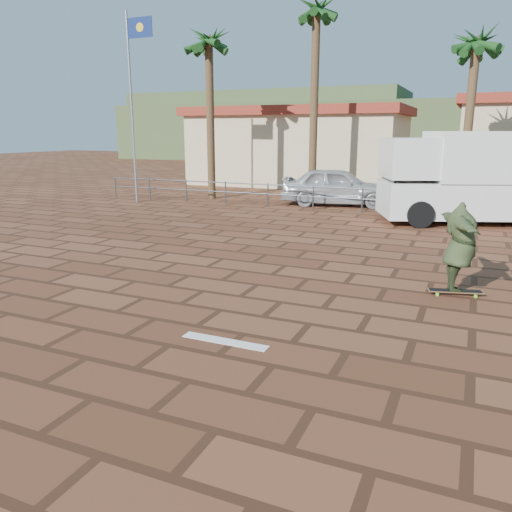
{
  "coord_description": "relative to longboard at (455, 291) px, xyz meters",
  "views": [
    {
      "loc": [
        3.97,
        -7.5,
        3.12
      ],
      "look_at": [
        0.26,
        1.0,
        0.8
      ],
      "focal_mm": 35.0,
      "sensor_mm": 36.0,
      "label": 1
    }
  ],
  "objects": [
    {
      "name": "ground",
      "position": [
        -3.83,
        -2.58,
        -0.08
      ],
      "size": [
        120.0,
        120.0,
        0.0
      ],
      "primitive_type": "plane",
      "color": "brown",
      "rests_on": "ground"
    },
    {
      "name": "paint_stripe",
      "position": [
        -3.13,
        -3.78,
        -0.08
      ],
      "size": [
        1.4,
        0.22,
        0.01
      ],
      "primitive_type": "cube",
      "color": "white",
      "rests_on": "ground"
    },
    {
      "name": "guardrail",
      "position": [
        -3.83,
        9.42,
        0.6
      ],
      "size": [
        24.06,
        0.06,
        1.0
      ],
      "color": "#47494F",
      "rests_on": "ground"
    },
    {
      "name": "flagpole",
      "position": [
        -13.7,
        8.42,
        4.56
      ],
      "size": [
        1.3,
        0.1,
        8.0
      ],
      "color": "gray",
      "rests_on": "ground"
    },
    {
      "name": "palm_far_left",
      "position": [
        -11.33,
        10.92,
        6.75
      ],
      "size": [
        2.4,
        2.4,
        8.25
      ],
      "color": "brown",
      "rests_on": "ground"
    },
    {
      "name": "palm_left",
      "position": [
        -6.83,
        12.42,
        7.87
      ],
      "size": [
        2.4,
        2.4,
        9.45
      ],
      "color": "brown",
      "rests_on": "ground"
    },
    {
      "name": "palm_center",
      "position": [
        -0.33,
        12.92,
        6.28
      ],
      "size": [
        2.4,
        2.4,
        7.75
      ],
      "color": "brown",
      "rests_on": "ground"
    },
    {
      "name": "building_west",
      "position": [
        -9.83,
        19.42,
        2.2
      ],
      "size": [
        12.6,
        7.6,
        4.5
      ],
      "color": "beige",
      "rests_on": "ground"
    },
    {
      "name": "hill_front",
      "position": [
        -3.83,
        47.42,
        2.92
      ],
      "size": [
        70.0,
        18.0,
        6.0
      ],
      "primitive_type": "cube",
      "color": "#384C28",
      "rests_on": "ground"
    },
    {
      "name": "hill_back",
      "position": [
        -25.83,
        53.42,
        3.92
      ],
      "size": [
        35.0,
        14.0,
        8.0
      ],
      "primitive_type": "cube",
      "color": "#384C28",
      "rests_on": "ground"
    },
    {
      "name": "longboard",
      "position": [
        0.0,
        0.0,
        0.0
      ],
      "size": [
        1.05,
        0.48,
        0.1
      ],
      "rotation": [
        0.0,
        0.0,
        0.26
      ],
      "color": "olive",
      "rests_on": "ground"
    },
    {
      "name": "skateboarder",
      "position": [
        -0.0,
        0.0,
        0.89
      ],
      "size": [
        1.17,
        2.21,
        1.74
      ],
      "primitive_type": "imported",
      "rotation": [
        0.0,
        0.0,
        1.86
      ],
      "color": "#2F3C20",
      "rests_on": "longboard"
    },
    {
      "name": "campervan",
      "position": [
        0.07,
        8.94,
        1.56
      ],
      "size": [
        6.54,
        4.53,
        3.13
      ],
      "rotation": [
        0.0,
        0.0,
        0.37
      ],
      "color": "silver",
      "rests_on": "ground"
    },
    {
      "name": "car_silver",
      "position": [
        -5.28,
        11.16,
        0.73
      ],
      "size": [
        5.06,
        2.75,
        1.63
      ],
      "primitive_type": "imported",
      "rotation": [
        0.0,
        0.0,
        1.75
      ],
      "color": "#A9ACB0",
      "rests_on": "ground"
    },
    {
      "name": "car_white",
      "position": [
        -0.36,
        12.71,
        0.75
      ],
      "size": [
        5.13,
        1.92,
        1.67
      ],
      "primitive_type": "imported",
      "rotation": [
        0.0,
        0.0,
        1.6
      ],
      "color": "silver",
      "rests_on": "ground"
    }
  ]
}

